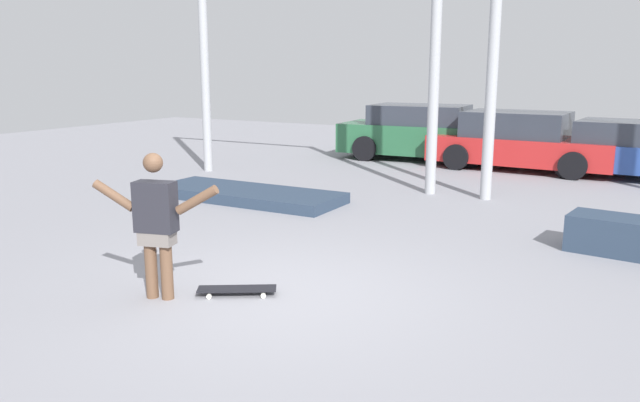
% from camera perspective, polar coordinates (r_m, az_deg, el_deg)
% --- Properties ---
extents(ground_plane, '(36.00, 36.00, 0.00)m').
position_cam_1_polar(ground_plane, '(6.69, -3.39, -8.56)').
color(ground_plane, gray).
extents(skateboarder, '(1.35, 0.47, 1.53)m').
position_cam_1_polar(skateboarder, '(6.56, -14.75, -1.71)').
color(skateboarder, brown).
rests_on(skateboarder, ground_plane).
extents(skateboard, '(0.81, 0.62, 0.08)m').
position_cam_1_polar(skateboard, '(6.71, -7.60, -8.00)').
color(skateboard, black).
rests_on(skateboard, ground_plane).
extents(manual_pad, '(3.57, 1.32, 0.19)m').
position_cam_1_polar(manual_pad, '(11.46, -6.67, 0.60)').
color(manual_pad, '#28384C').
rests_on(manual_pad, ground_plane).
extents(canopy_support_left, '(5.63, 0.20, 6.07)m').
position_cam_1_polar(canopy_support_left, '(13.14, -1.14, 17.90)').
color(canopy_support_left, '#A5A8AD').
rests_on(canopy_support_left, ground_plane).
extents(parked_car_green, '(4.48, 2.19, 1.42)m').
position_cam_1_polar(parked_car_green, '(16.59, 9.50, 6.13)').
color(parked_car_green, '#28603D').
rests_on(parked_car_green, ground_plane).
extents(parked_car_red, '(4.24, 2.01, 1.36)m').
position_cam_1_polar(parked_car_red, '(15.52, 17.83, 5.16)').
color(parked_car_red, red).
rests_on(parked_car_red, ground_plane).
extents(parked_car_blue, '(4.17, 2.11, 1.24)m').
position_cam_1_polar(parked_car_blue, '(15.16, 27.10, 4.11)').
color(parked_car_blue, '#284793').
rests_on(parked_car_blue, ground_plane).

